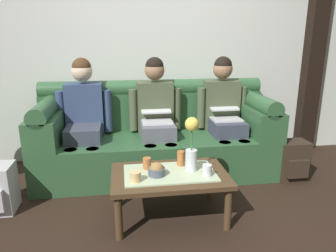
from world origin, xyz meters
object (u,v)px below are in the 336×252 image
object	(u,v)px
snack_bowl	(157,170)
cup_near_left	(147,163)
person_left	(84,114)
cup_far_center	(136,177)
person_middle	(156,112)
couch	(156,138)
cup_far_left	(207,170)
person_right	(224,110)
backpack_right	(292,161)
coffee_table	(170,179)
flower_vase	(191,144)
cup_near_right	(181,158)

from	to	relation	value
snack_bowl	cup_near_left	size ratio (longest dim) A/B	1.44
person_left	cup_near_left	xyz separation A→B (m)	(0.57, -0.86, -0.22)
person_left	cup_far_center	size ratio (longest dim) A/B	14.90
person_middle	snack_bowl	bearing A→B (deg)	-96.20
couch	cup_far_left	distance (m)	1.10
person_middle	person_right	size ratio (longest dim) A/B	1.00
cup_far_center	person_right	bearing A→B (deg)	46.77
backpack_right	person_right	bearing A→B (deg)	144.68
couch	coffee_table	distance (m)	0.96
person_right	cup_far_center	distance (m)	1.50
cup_far_center	cup_far_left	world-z (taller)	cup_far_left
flower_vase	backpack_right	world-z (taller)	flower_vase
person_right	cup_near_left	world-z (taller)	person_right
snack_bowl	cup_far_center	xyz separation A→B (m)	(-0.17, -0.09, -0.00)
person_middle	flower_vase	world-z (taller)	person_middle
couch	cup_far_center	world-z (taller)	couch
couch	person_middle	bearing A→B (deg)	-90.00
coffee_table	cup_far_center	world-z (taller)	cup_far_center
snack_bowl	cup_far_left	distance (m)	0.39
cup_near_left	backpack_right	bearing A→B (deg)	15.73
cup_near_right	cup_near_left	bearing A→B (deg)	-173.91
backpack_right	cup_near_left	bearing A→B (deg)	-164.27
couch	cup_near_right	size ratio (longest dim) A/B	19.98
person_middle	cup_near_right	distance (m)	0.86
cup_near_left	backpack_right	world-z (taller)	cup_near_left
coffee_table	cup_far_center	bearing A→B (deg)	-155.36
person_middle	cup_near_right	world-z (taller)	person_middle
person_right	flower_vase	bearing A→B (deg)	-121.06
couch	person_middle	distance (m)	0.29
couch	cup_near_right	xyz separation A→B (m)	(0.11, -0.83, 0.09)
coffee_table	snack_bowl	world-z (taller)	snack_bowl
person_left	cup_far_left	world-z (taller)	person_left
person_right	coffee_table	size ratio (longest dim) A/B	1.33
couch	cup_near_right	world-z (taller)	couch
snack_bowl	backpack_right	world-z (taller)	snack_bowl
person_middle	backpack_right	distance (m)	1.49
cup_near_right	person_left	bearing A→B (deg)	135.78
couch	person_middle	xyz separation A→B (m)	(-0.00, -0.00, 0.29)
cup_near_left	backpack_right	distance (m)	1.60
coffee_table	person_right	bearing A→B (deg)	52.17
person_right	cup_near_left	bearing A→B (deg)	-136.71
cup_near_right	cup_far_left	size ratio (longest dim) A/B	1.40
person_left	backpack_right	size ratio (longest dim) A/B	3.02
couch	cup_far_left	size ratio (longest dim) A/B	27.98
cup_far_left	couch	bearing A→B (deg)	104.54
cup_far_center	backpack_right	bearing A→B (deg)	21.80
flower_vase	cup_far_left	distance (m)	0.24
person_middle	cup_far_left	size ratio (longest dim) A/B	13.94
cup_far_center	backpack_right	distance (m)	1.76
person_left	cup_far_center	bearing A→B (deg)	-66.65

